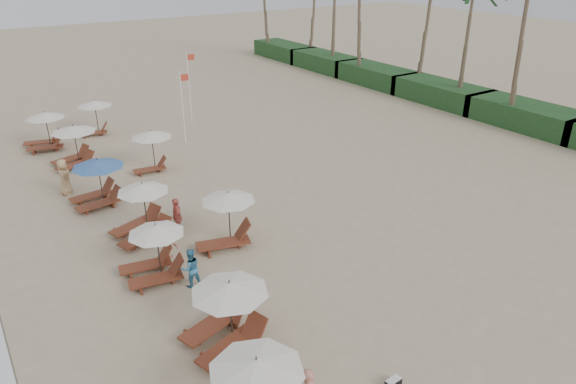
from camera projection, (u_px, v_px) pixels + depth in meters
ground at (340, 277)px, 19.46m from camera, size 160.00×160.00×0.00m
shrub_hedge at (441, 93)px, 41.11m from camera, size 3.20×53.00×1.60m
lounger_station_1 at (223, 315)px, 15.82m from camera, size 2.86×2.58×2.10m
lounger_station_2 at (152, 254)px, 19.04m from camera, size 2.53×2.14×2.12m
lounger_station_3 at (139, 214)px, 21.77m from camera, size 2.70×2.62×2.38m
lounger_station_4 at (95, 182)px, 24.54m from camera, size 2.73×2.44×2.22m
lounger_station_5 at (72, 146)px, 28.96m from camera, size 2.74×2.44×2.30m
lounger_station_6 at (43, 132)px, 31.51m from camera, size 2.72×2.44×2.24m
inland_station_0 at (226, 218)px, 21.01m from camera, size 2.91×2.26×2.22m
inland_station_1 at (151, 145)px, 28.15m from camera, size 2.52×2.24×2.22m
inland_station_2 at (94, 112)px, 33.78m from camera, size 2.53×2.24×2.22m
beachgoer_mid_a at (191, 268)px, 18.64m from camera, size 0.78×0.63×1.51m
beachgoer_mid_b at (168, 239)px, 20.45m from camera, size 0.86×1.15×1.59m
beachgoer_far_a at (177, 217)px, 22.00m from camera, size 0.56×1.05×1.71m
beachgoer_far_b at (64, 177)px, 25.66m from camera, size 0.87×1.05×1.84m
duffel_bag at (393, 383)px, 14.53m from camera, size 0.49×0.27×0.26m
flag_pole_near at (183, 104)px, 31.82m from camera, size 0.59×0.08×4.51m
flag_pole_far at (189, 85)px, 35.47m from camera, size 0.60×0.08×4.94m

